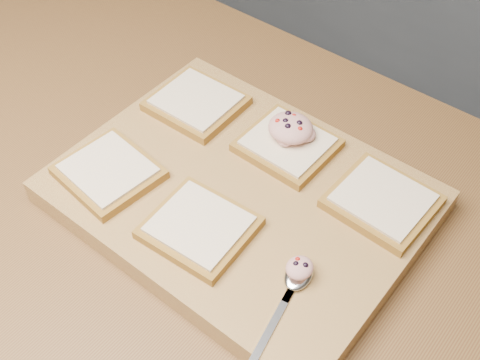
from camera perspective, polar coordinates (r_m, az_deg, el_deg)
The scene contains 9 objects.
cutting_board at distance 0.82m, azimuth -0.00°, elevation -1.56°, with size 0.47×0.36×0.04m, color #A78647.
bread_far_left at distance 0.92m, azimuth -4.17°, elevation 7.32°, with size 0.13×0.12×0.02m.
bread_far_center at distance 0.85m, azimuth 4.52°, elevation 3.36°, with size 0.12×0.11×0.02m.
bread_far_right at distance 0.80m, azimuth 13.34°, elevation -1.95°, with size 0.13×0.12×0.02m.
bread_near_left at distance 0.83m, azimuth -12.35°, elevation 0.76°, with size 0.13×0.12×0.02m.
bread_near_center at distance 0.75m, azimuth -3.86°, elevation -4.49°, with size 0.13×0.12×0.02m.
tuna_salad_dollop at distance 0.84m, azimuth 4.82°, elevation 4.97°, with size 0.06×0.06×0.03m.
spoon at distance 0.71m, azimuth 5.20°, elevation -9.64°, with size 0.05×0.16×0.01m.
spoon_salad at distance 0.71m, azimuth 5.67°, elevation -8.28°, with size 0.03×0.03×0.02m.
Camera 1 is at (0.22, -0.39, 1.55)m, focal length 45.00 mm.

